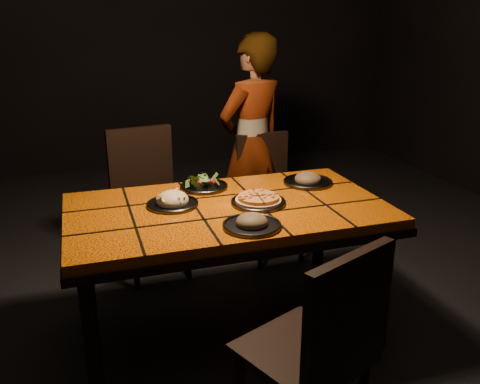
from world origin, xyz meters
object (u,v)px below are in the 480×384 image
object	(u,v)px
chair_far_right	(267,188)
plate_pizza	(258,201)
diner	(252,145)
plate_pasta	(173,201)
dining_table	(228,220)
chair_near	(322,344)
chair_far_left	(147,191)

from	to	relation	value
chair_far_right	plate_pizza	size ratio (longest dim) A/B	3.11
diner	plate_pasta	world-z (taller)	diner
dining_table	diner	distance (m)	1.16
chair_far_right	plate_pizza	world-z (taller)	chair_far_right
plate_pizza	plate_pasta	size ratio (longest dim) A/B	1.08
chair_far_right	dining_table	bearing A→B (deg)	-126.80
chair_near	plate_pasta	bearing A→B (deg)	-94.10
dining_table	plate_pasta	size ratio (longest dim) A/B	6.16
chair_far_left	plate_pasta	size ratio (longest dim) A/B	3.69
plate_pizza	plate_pasta	distance (m)	0.44
dining_table	plate_pasta	world-z (taller)	plate_pasta
chair_near	chair_far_left	size ratio (longest dim) A/B	0.96
chair_near	chair_far_left	bearing A→B (deg)	-101.63
diner	plate_pasta	size ratio (longest dim) A/B	5.95
chair_far_right	diner	world-z (taller)	diner
plate_pizza	plate_pasta	world-z (taller)	plate_pasta
dining_table	chair_far_right	size ratio (longest dim) A/B	1.84
diner	plate_pizza	size ratio (longest dim) A/B	5.52
chair_near	diner	world-z (taller)	diner
dining_table	plate_pasta	bearing A→B (deg)	162.60
dining_table	plate_pizza	distance (m)	0.19
chair_far_left	diner	xyz separation A→B (m)	(0.79, 0.13, 0.23)
chair_near	dining_table	bearing A→B (deg)	-108.07
chair_near	plate_pizza	xyz separation A→B (m)	(0.08, 0.90, 0.24)
chair_far_right	chair_near	bearing A→B (deg)	-109.44
chair_near	diner	size ratio (longest dim) A/B	0.59
chair_far_left	chair_far_right	bearing A→B (deg)	-10.82
chair_near	plate_pasta	world-z (taller)	chair_near
chair_far_right	plate_pasta	size ratio (longest dim) A/B	3.35
chair_far_right	plate_pizza	distance (m)	1.03
dining_table	chair_far_right	world-z (taller)	chair_far_right
chair_near	diner	xyz separation A→B (m)	(0.42, 1.97, 0.25)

